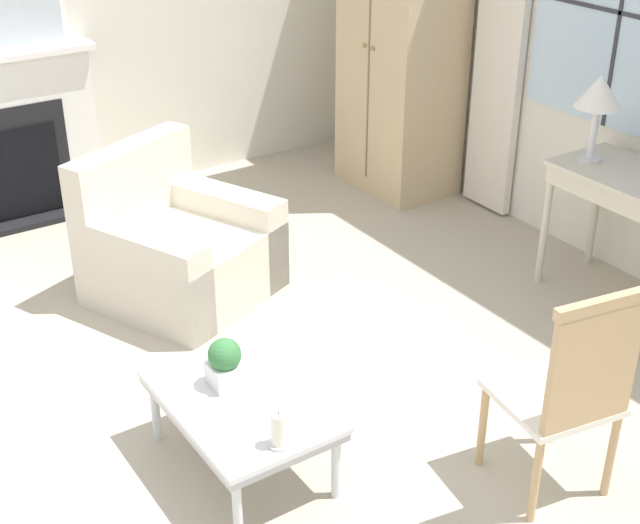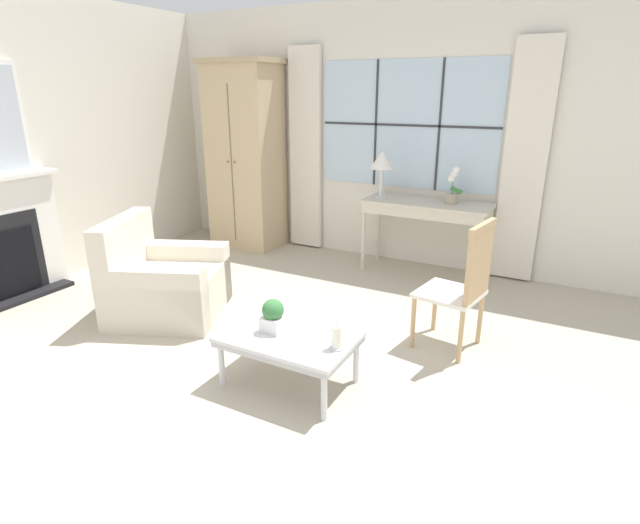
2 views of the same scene
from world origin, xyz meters
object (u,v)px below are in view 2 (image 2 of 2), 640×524
object	(u,v)px
armchair_upholstered	(164,284)
side_chair_wooden	(464,281)
potted_orchid	(453,189)
armoire	(246,156)
potted_plant_small	(273,315)
pillar_candle	(336,338)
table_lamp	(382,162)
coffee_table	(289,341)
console_table	(427,210)

from	to	relation	value
armchair_upholstered	side_chair_wooden	bearing A→B (deg)	13.25
potted_orchid	armchair_upholstered	xyz separation A→B (m)	(-1.94, -2.14, -0.66)
armoire	potted_plant_small	xyz separation A→B (m)	(2.03, -2.53, -0.64)
pillar_candle	table_lamp	bearing A→B (deg)	105.91
armoire	coffee_table	distance (m)	3.41
coffee_table	potted_plant_small	size ratio (longest dim) A/B	3.84
coffee_table	side_chair_wooden	bearing A→B (deg)	49.01
side_chair_wooden	pillar_candle	bearing A→B (deg)	-116.93
potted_plant_small	coffee_table	bearing A→B (deg)	0.64
table_lamp	armchair_upholstered	world-z (taller)	table_lamp
side_chair_wooden	armchair_upholstered	bearing A→B (deg)	-166.75
potted_plant_small	pillar_candle	distance (m)	0.48
console_table	armchair_upholstered	size ratio (longest dim) A/B	1.12
armchair_upholstered	side_chair_wooden	size ratio (longest dim) A/B	1.15
side_chair_wooden	potted_plant_small	size ratio (longest dim) A/B	4.47
table_lamp	coffee_table	world-z (taller)	table_lamp
potted_orchid	pillar_candle	world-z (taller)	potted_orchid
potted_orchid	potted_plant_small	distance (m)	2.67
side_chair_wooden	coffee_table	world-z (taller)	side_chair_wooden
armoire	pillar_candle	size ratio (longest dim) A/B	13.65
table_lamp	armchair_upholstered	bearing A→B (deg)	-120.60
armoire	potted_orchid	world-z (taller)	armoire
potted_orchid	side_chair_wooden	size ratio (longest dim) A/B	0.38
potted_orchid	armchair_upholstered	distance (m)	2.96
console_table	potted_orchid	xyz separation A→B (m)	(0.24, 0.04, 0.24)
armoire	table_lamp	bearing A→B (deg)	-1.54
armoire	side_chair_wooden	size ratio (longest dim) A/B	2.21
potted_orchid	armchair_upholstered	world-z (taller)	potted_orchid
armoire	potted_plant_small	world-z (taller)	armoire
pillar_candle	console_table	bearing A→B (deg)	94.83
armchair_upholstered	coffee_table	world-z (taller)	armchair_upholstered
armchair_upholstered	pillar_candle	distance (m)	1.98
side_chair_wooden	pillar_candle	size ratio (longest dim) A/B	6.18
potted_plant_small	table_lamp	bearing A→B (deg)	95.46
armoire	armchair_upholstered	bearing A→B (deg)	-74.08
armchair_upholstered	console_table	bearing A→B (deg)	50.95
armchair_upholstered	potted_plant_small	size ratio (longest dim) A/B	5.14
table_lamp	armchair_upholstered	distance (m)	2.52
armchair_upholstered	potted_orchid	bearing A→B (deg)	47.80
potted_orchid	potted_plant_small	world-z (taller)	potted_orchid
armoire	potted_orchid	bearing A→B (deg)	1.26
armoire	potted_plant_small	size ratio (longest dim) A/B	9.87
table_lamp	coffee_table	distance (m)	2.64
table_lamp	side_chair_wooden	size ratio (longest dim) A/B	0.49
armchair_upholstered	side_chair_wooden	distance (m)	2.52
potted_plant_small	potted_orchid	bearing A→B (deg)	79.07
armoire	table_lamp	distance (m)	1.80
armoire	coffee_table	size ratio (longest dim) A/B	2.57
potted_plant_small	pillar_candle	world-z (taller)	potted_plant_small
coffee_table	armoire	bearing A→B (deg)	130.40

